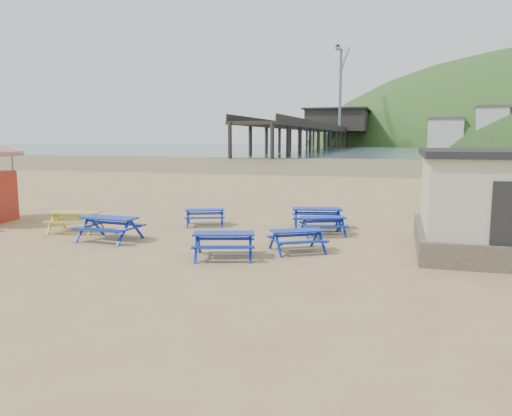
% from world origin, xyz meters
% --- Properties ---
extents(ground, '(400.00, 400.00, 0.00)m').
position_xyz_m(ground, '(0.00, 0.00, 0.00)').
color(ground, tan).
rests_on(ground, ground).
extents(wet_sand, '(400.00, 400.00, 0.00)m').
position_xyz_m(wet_sand, '(0.00, 55.00, 0.00)').
color(wet_sand, brown).
rests_on(wet_sand, ground).
extents(sea, '(400.00, 400.00, 0.00)m').
position_xyz_m(sea, '(0.00, 170.00, 0.01)').
color(sea, '#475865').
rests_on(sea, ground).
extents(picnic_table_blue_a, '(1.92, 1.74, 0.66)m').
position_xyz_m(picnic_table_blue_a, '(-1.27, 2.91, 0.33)').
color(picnic_table_blue_a, '#0C0CB0').
rests_on(picnic_table_blue_a, ground).
extents(picnic_table_blue_b, '(2.18, 1.90, 0.80)m').
position_xyz_m(picnic_table_blue_b, '(3.18, 3.49, 0.40)').
color(picnic_table_blue_b, '#0C0CB0').
rests_on(picnic_table_blue_b, ground).
extents(picnic_table_blue_c, '(1.95, 1.78, 0.67)m').
position_xyz_m(picnic_table_blue_c, '(3.60, 2.24, 0.33)').
color(picnic_table_blue_c, '#0C0CB0').
rests_on(picnic_table_blue_c, ground).
extents(picnic_table_blue_d, '(2.07, 1.72, 0.82)m').
position_xyz_m(picnic_table_blue_d, '(-3.31, -0.78, 0.41)').
color(picnic_table_blue_d, '#0C0CB0').
rests_on(picnic_table_blue_d, ground).
extents(picnic_table_blue_e, '(2.14, 1.90, 0.75)m').
position_xyz_m(picnic_table_blue_e, '(1.32, -2.05, 0.38)').
color(picnic_table_blue_e, '#0C0CB0').
rests_on(picnic_table_blue_e, ground).
extents(picnic_table_blue_f, '(2.06, 1.95, 0.68)m').
position_xyz_m(picnic_table_blue_f, '(3.23, -0.66, 0.34)').
color(picnic_table_blue_f, '#0C0CB0').
rests_on(picnic_table_blue_f, ground).
extents(picnic_table_yellow, '(2.05, 1.76, 0.76)m').
position_xyz_m(picnic_table_yellow, '(-5.44, 0.28, 0.38)').
color(picnic_table_yellow, gold).
rests_on(picnic_table_yellow, ground).
extents(pier, '(24.00, 220.00, 39.29)m').
position_xyz_m(pier, '(-17.99, 178.23, 5.46)').
color(pier, black).
rests_on(pier, ground).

